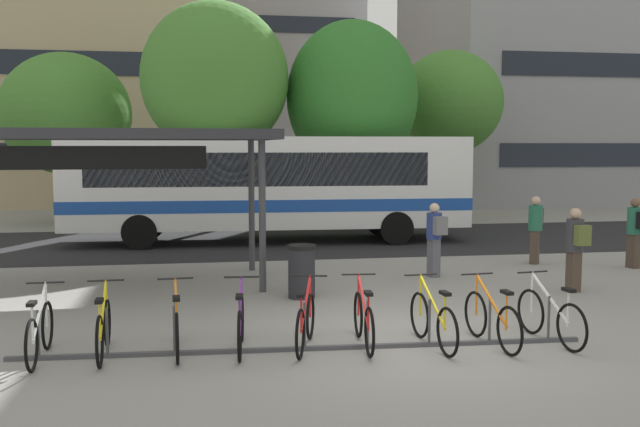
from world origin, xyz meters
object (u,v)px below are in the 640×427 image
(commuter_maroon_pack_4, at_px, (536,225))
(parked_bicycle_red_5, at_px, (364,321))
(parked_bicycle_orange_7, at_px, (492,320))
(city_bus, at_px, (271,184))
(parked_bicycle_orange_2, at_px, (177,327))
(parked_bicycle_white_0, at_px, (40,333))
(commuter_olive_pack_2, at_px, (576,244))
(parked_bicycle_purple_3, at_px, (241,325))
(street_tree_2, at_px, (215,79))
(transit_shelter, at_px, (110,139))
(parked_bicycle_white_8, at_px, (550,317))
(commuter_grey_pack_0, at_px, (435,235))
(street_tree_1, at_px, (352,98))
(parked_bicycle_yellow_6, at_px, (433,321))
(street_tree_0, at_px, (66,114))
(parked_bicycle_red_4, at_px, (306,323))
(trash_bin, at_px, (302,271))
(street_tree_3, at_px, (449,103))
(parked_bicycle_yellow_1, at_px, (104,330))
(commuter_black_pack_1, at_px, (635,228))

(commuter_maroon_pack_4, bearing_deg, parked_bicycle_red_5, -6.84)
(parked_bicycle_orange_7, bearing_deg, city_bus, 5.52)
(parked_bicycle_orange_2, bearing_deg, parked_bicycle_red_5, -95.30)
(parked_bicycle_orange_7, bearing_deg, parked_bicycle_red_5, 77.09)
(parked_bicycle_white_0, relative_size, commuter_olive_pack_2, 1.02)
(parked_bicycle_purple_3, xyz_separation_m, street_tree_2, (-0.15, 14.53, 4.83))
(parked_bicycle_red_5, bearing_deg, street_tree_2, 11.09)
(commuter_olive_pack_2, bearing_deg, transit_shelter, 72.60)
(parked_bicycle_white_8, relative_size, commuter_grey_pack_0, 1.03)
(parked_bicycle_white_0, bearing_deg, city_bus, -21.79)
(parked_bicycle_orange_2, relative_size, street_tree_1, 0.23)
(parked_bicycle_yellow_6, height_order, parked_bicycle_orange_7, same)
(parked_bicycle_red_5, height_order, street_tree_0, street_tree_0)
(parked_bicycle_red_4, xyz_separation_m, parked_bicycle_white_8, (3.65, -0.26, 0.00))
(parked_bicycle_purple_3, height_order, parked_bicycle_red_4, same)
(transit_shelter, height_order, street_tree_1, street_tree_1)
(parked_bicycle_orange_7, height_order, commuter_maroon_pack_4, commuter_maroon_pack_4)
(trash_bin, relative_size, street_tree_0, 0.16)
(parked_bicycle_orange_2, distance_m, street_tree_3, 20.94)
(parked_bicycle_yellow_1, relative_size, commuter_grey_pack_0, 1.04)
(parked_bicycle_red_4, xyz_separation_m, parked_bicycle_orange_7, (2.72, -0.28, 0.00))
(parked_bicycle_red_4, xyz_separation_m, street_tree_0, (-6.54, 17.36, 3.73))
(commuter_maroon_pack_4, relative_size, street_tree_0, 0.26)
(parked_bicycle_white_0, xyz_separation_m, commuter_maroon_pack_4, (10.32, 6.25, 0.59))
(parked_bicycle_white_0, height_order, parked_bicycle_orange_7, same)
(parked_bicycle_white_8, bearing_deg, parked_bicycle_red_5, 77.96)
(parked_bicycle_yellow_6, xyz_separation_m, street_tree_3, (6.62, 17.98, 4.32))
(parked_bicycle_yellow_1, height_order, trash_bin, trash_bin)
(commuter_black_pack_1, bearing_deg, parked_bicycle_orange_7, 119.80)
(parked_bicycle_purple_3, relative_size, transit_shelter, 0.25)
(parked_bicycle_red_5, relative_size, commuter_grey_pack_0, 1.04)
(parked_bicycle_orange_2, bearing_deg, street_tree_2, -6.22)
(parked_bicycle_orange_7, xyz_separation_m, trash_bin, (-2.32, 3.65, 0.13))
(parked_bicycle_white_0, distance_m, trash_bin, 5.24)
(parked_bicycle_yellow_6, relative_size, street_tree_0, 0.27)
(parked_bicycle_yellow_6, bearing_deg, parked_bicycle_orange_7, -100.00)
(parked_bicycle_orange_7, bearing_deg, parked_bicycle_red_4, 78.82)
(parked_bicycle_red_5, bearing_deg, street_tree_1, -7.55)
(parked_bicycle_white_0, height_order, street_tree_2, street_tree_2)
(parked_bicycle_orange_7, xyz_separation_m, street_tree_0, (-9.26, 17.64, 3.73))
(parked_bicycle_red_4, relative_size, street_tree_3, 0.24)
(city_bus, height_order, commuter_grey_pack_0, city_bus)
(parked_bicycle_yellow_1, xyz_separation_m, street_tree_2, (1.75, 14.49, 4.83))
(parked_bicycle_purple_3, distance_m, commuter_maroon_pack_4, 9.86)
(parked_bicycle_red_4, distance_m, commuter_olive_pack_2, 6.64)
(parked_bicycle_white_8, xyz_separation_m, street_tree_1, (0.18, 15.36, 4.28))
(parked_bicycle_red_4, distance_m, parked_bicycle_red_5, 0.85)
(parked_bicycle_yellow_1, bearing_deg, trash_bin, -46.82)
(parked_bicycle_yellow_1, relative_size, street_tree_0, 0.27)
(trash_bin, height_order, street_tree_1, street_tree_1)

